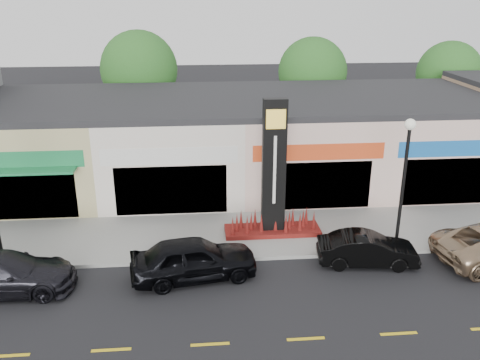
{
  "coord_description": "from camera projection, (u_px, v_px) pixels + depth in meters",
  "views": [
    {
      "loc": [
        -0.2,
        -15.91,
        10.24
      ],
      "look_at": [
        1.54,
        4.0,
        2.76
      ],
      "focal_mm": 38.0,
      "sensor_mm": 36.0,
      "label": 1
    }
  ],
  "objects": [
    {
      "name": "car_black_sedan",
      "position": [
        194.0,
        259.0,
        19.02
      ],
      "size": [
        2.64,
        4.97,
        1.61
      ],
      "primitive_type": "imported",
      "rotation": [
        0.0,
        0.0,
        1.73
      ],
      "color": "black",
      "rests_on": "ground"
    },
    {
      "name": "tree_rear_east",
      "position": [
        449.0,
        74.0,
        36.49
      ],
      "size": [
        4.6,
        4.6,
        6.94
      ],
      "color": "#382619",
      "rests_on": "ground"
    },
    {
      "name": "car_black_conv",
      "position": [
        367.0,
        249.0,
        20.04
      ],
      "size": [
        1.81,
        4.03,
        1.29
      ],
      "primitive_type": "imported",
      "rotation": [
        0.0,
        0.0,
        1.45
      ],
      "color": "black",
      "rests_on": "ground"
    },
    {
      "name": "pylon_sign",
      "position": [
        273.0,
        188.0,
        21.81
      ],
      "size": [
        4.2,
        1.3,
        6.0
      ],
      "color": "#601310",
      "rests_on": "sidewalk"
    },
    {
      "name": "shop_pink_e",
      "position": [
        417.0,
        135.0,
        29.33
      ],
      "size": [
        7.0,
        10.01,
        4.8
      ],
      "color": "#C7A398",
      "rests_on": "ground"
    },
    {
      "name": "tree_rear_west",
      "position": [
        139.0,
        69.0,
        34.48
      ],
      "size": [
        5.2,
        5.2,
        7.83
      ],
      "color": "#382619",
      "rests_on": "ground"
    },
    {
      "name": "shop_beige",
      "position": [
        45.0,
        144.0,
        27.61
      ],
      "size": [
        7.0,
        10.85,
        4.8
      ],
      "color": "tan",
      "rests_on": "ground"
    },
    {
      "name": "shop_pink_w",
      "position": [
        298.0,
        138.0,
        28.76
      ],
      "size": [
        7.0,
        10.01,
        4.8
      ],
      "color": "#C7A398",
      "rests_on": "ground"
    },
    {
      "name": "car_dark_sedan",
      "position": [
        3.0,
        273.0,
        18.17
      ],
      "size": [
        2.06,
        5.04,
        1.46
      ],
      "primitive_type": "imported",
      "rotation": [
        0.0,
        0.0,
        1.57
      ],
      "color": "black",
      "rests_on": "ground"
    },
    {
      "name": "sidewalk",
      "position": [
        205.0,
        235.0,
        22.48
      ],
      "size": [
        52.0,
        4.3,
        0.15
      ],
      "primitive_type": "cube",
      "color": "gray",
      "rests_on": "ground"
    },
    {
      "name": "shop_cream",
      "position": [
        174.0,
        141.0,
        28.19
      ],
      "size": [
        7.0,
        10.01,
        4.8
      ],
      "color": "silver",
      "rests_on": "ground"
    },
    {
      "name": "lamp_east_near",
      "position": [
        405.0,
        171.0,
        20.21
      ],
      "size": [
        0.44,
        0.44,
        5.47
      ],
      "color": "black",
      "rests_on": "sidewalk"
    },
    {
      "name": "curb",
      "position": [
        206.0,
        260.0,
        20.38
      ],
      "size": [
        52.0,
        0.2,
        0.15
      ],
      "primitive_type": "cube",
      "color": "gray",
      "rests_on": "ground"
    },
    {
      "name": "ground",
      "position": [
        207.0,
        291.0,
        18.45
      ],
      "size": [
        120.0,
        120.0,
        0.0
      ],
      "primitive_type": "plane",
      "color": "black",
      "rests_on": "ground"
    },
    {
      "name": "tree_rear_mid",
      "position": [
        312.0,
        72.0,
        35.58
      ],
      "size": [
        4.8,
        4.8,
        7.29
      ],
      "color": "#382619",
      "rests_on": "ground"
    }
  ]
}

